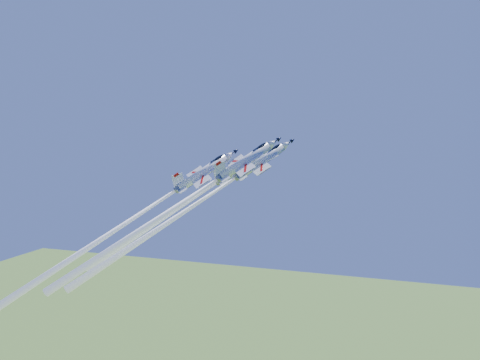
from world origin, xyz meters
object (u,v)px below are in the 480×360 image
(jet_lead, at_px, (189,209))
(jet_slot, at_px, (119,227))
(jet_left, at_px, (187,202))
(jet_right, at_px, (173,209))

(jet_lead, relative_size, jet_slot, 0.93)
(jet_lead, distance_m, jet_left, 5.35)
(jet_left, relative_size, jet_right, 0.90)
(jet_slot, bearing_deg, jet_lead, 91.03)
(jet_right, height_order, jet_slot, jet_right)
(jet_slot, bearing_deg, jet_right, 55.87)
(jet_lead, relative_size, jet_right, 1.05)
(jet_lead, xyz_separation_m, jet_left, (-2.58, 4.66, 0.54))
(jet_lead, distance_m, jet_right, 7.74)
(jet_left, xyz_separation_m, jet_slot, (-7.81, -12.97, -3.37))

